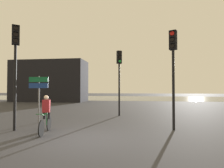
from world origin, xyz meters
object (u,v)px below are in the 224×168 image
Objects in this scene: direction_sign_post at (39,91)px; cyclist at (46,114)px; traffic_light_near_right at (173,61)px; distant_building at (50,81)px; traffic_light_near_left at (15,58)px; traffic_light_center at (119,71)px.

direction_sign_post is 2.70m from cyclist.
traffic_light_near_right is at bearing 170.36° from direction_sign_post.
traffic_light_near_right is (14.29, -16.16, 0.21)m from distant_building.
direction_sign_post is at bearing 22.60° from traffic_light_near_right.
cyclist is (1.62, -0.21, -2.51)m from traffic_light_near_left.
distant_building is at bearing -68.34° from direction_sign_post.
traffic_light_center is at bearing -169.62° from traffic_light_near_left.
traffic_light_center is 2.71× the size of cyclist.
distant_building reaches higher than cyclist.
traffic_light_center is (11.44, -12.30, 0.18)m from distant_building.
cyclist is at bearing 34.35° from traffic_light_center.
distant_building reaches higher than direction_sign_post.
distant_building is 16.80m from traffic_light_center.
cyclist is at bearing -63.40° from distant_building.
direction_sign_post is (7.19, -15.38, -1.19)m from distant_building.
distant_building is 21.57m from traffic_light_near_right.
traffic_light_near_right is at bearing -48.52° from distant_building.
traffic_light_near_left is at bearing -67.59° from distant_building.
traffic_light_near_right is 1.77× the size of direction_sign_post.
traffic_light_near_left is (7.09, -17.19, 0.34)m from distant_building.
traffic_light_center is 6.55m from traffic_light_near_left.
distant_building is 19.57m from cyclist.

